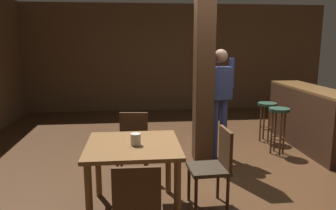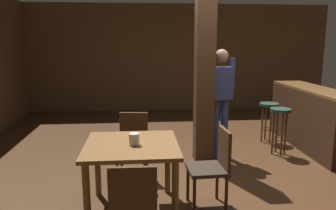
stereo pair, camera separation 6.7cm
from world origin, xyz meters
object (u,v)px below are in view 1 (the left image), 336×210
dining_table (133,155)px  bar_counter (306,117)px  bar_stool_mid (267,113)px  napkin_cup (136,139)px  standing_person (220,96)px  bar_stool_near (279,120)px  chair_east (215,164)px  chair_north (133,143)px  chair_south (137,207)px

dining_table → bar_counter: (2.99, 1.94, -0.11)m
bar_stool_mid → napkin_cup: bearing=-135.4°
standing_person → bar_stool_near: bearing=4.1°
chair_east → napkin_cup: chair_east is taller
dining_table → chair_north: size_ratio=1.10×
chair_north → standing_person: bearing=28.7°
chair_east → chair_south: bearing=-134.5°
chair_east → chair_south: (-0.87, -0.88, 0.00)m
chair_north → chair_south: (0.03, -1.71, 0.00)m
bar_stool_mid → dining_table: bearing=-136.3°
chair_north → standing_person: standing_person is taller
napkin_cup → chair_south: bearing=-90.0°
bar_stool_near → standing_person: bearing=-175.9°
standing_person → bar_stool_near: size_ratio=2.24×
napkin_cup → bar_counter: (2.96, 1.99, -0.30)m
dining_table → bar_stool_mid: bearing=43.7°
dining_table → chair_south: bearing=-88.0°
dining_table → standing_person: 2.12m
bar_stool_near → bar_stool_mid: 0.68m
bar_stool_near → bar_stool_mid: bearing=83.0°
dining_table → bar_stool_near: (2.37, 1.67, -0.08)m
dining_table → chair_south: (0.03, -0.86, -0.14)m
chair_east → standing_person: bearing=73.8°
napkin_cup → bar_counter: 3.58m
chair_south → standing_person: (1.32, 2.45, 0.50)m
napkin_cup → bar_stool_near: size_ratio=0.16×
chair_south → standing_person: standing_person is taller
standing_person → bar_counter: (1.64, 0.35, -0.47)m
dining_table → chair_south: size_ratio=1.10×
bar_stool_near → dining_table: bearing=-144.9°
chair_south → bar_counter: (2.96, 2.80, 0.03)m
chair_east → bar_counter: size_ratio=0.41×
chair_east → standing_person: 1.71m
chair_east → napkin_cup: size_ratio=7.16×
standing_person → bar_stool_mid: bearing=34.2°
chair_south → standing_person: 2.83m
chair_north → standing_person: (1.35, 0.74, 0.50)m
dining_table → chair_east: bearing=1.6°
bar_stool_near → bar_counter: bearing=24.1°
chair_south → bar_stool_mid: size_ratio=1.23×
standing_person → bar_counter: bearing=12.0°
chair_north → bar_stool_near: chair_north is taller
bar_counter → bar_stool_near: (-0.62, -0.28, 0.03)m
standing_person → bar_stool_mid: (1.10, 0.75, -0.46)m
chair_south → bar_stool_mid: chair_south is taller
chair_east → bar_stool_near: bearing=48.0°
chair_north → bar_stool_mid: chair_north is taller
chair_south → chair_east: bearing=45.5°
chair_south → bar_stool_mid: 4.02m
dining_table → chair_north: 0.87m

